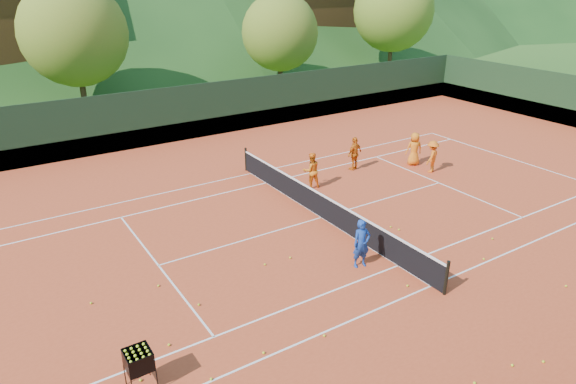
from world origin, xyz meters
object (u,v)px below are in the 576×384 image
student_a (311,170)px  ball_hopper (138,361)px  chalet_mid (156,15)px  student_b (355,153)px  student_d (432,157)px  tennis_net (322,205)px  coach (361,244)px  student_c (414,149)px  chalet_right (307,9)px

student_a → ball_hopper: size_ratio=1.57×
chalet_mid → student_a: bearing=-98.4°
ball_hopper → student_b: bearing=32.5°
student_d → tennis_net: student_d is taller
coach → student_d: (8.15, 4.65, -0.05)m
student_c → chalet_mid: size_ratio=0.13×
coach → chalet_mid: 38.35m
student_b → student_d: size_ratio=1.06×
student_a → student_c: 5.78m
student_d → ball_hopper: size_ratio=1.49×
student_d → student_a: bearing=-36.1°
coach → chalet_mid: chalet_mid is taller
student_c → chalet_mid: bearing=-64.7°
chalet_mid → chalet_right: 14.56m
coach → chalet_right: (21.03, 33.47, 4.44)m
chalet_mid → ball_hopper: bearing=-110.5°
student_a → tennis_net: (-1.36, -2.64, -0.28)m
coach → student_c: same height
student_b → chalet_right: (15.68, 26.65, 4.45)m
student_d → chalet_right: size_ratio=0.12×
tennis_net → chalet_mid: 34.81m
ball_hopper → chalet_mid: 41.64m
coach → chalet_right: bearing=68.8°
student_c → tennis_net: size_ratio=0.13×
coach → tennis_net: size_ratio=0.13×
ball_hopper → chalet_right: chalet_right is taller
student_d → chalet_mid: 33.10m
coach → tennis_net: bearing=84.4°
student_a → student_b: size_ratio=0.99×
coach → student_a: size_ratio=1.01×
tennis_net → student_c: bearing=18.0°
coach → ball_hopper: (-7.46, -1.35, -0.05)m
ball_hopper → chalet_mid: chalet_mid is taller
chalet_right → student_c: bearing=-114.9°
chalet_right → coach: bearing=-122.1°
student_c → chalet_right: (12.87, 27.68, 4.44)m
student_d → chalet_mid: chalet_mid is taller
ball_hopper → chalet_right: (28.49, 34.81, 4.49)m
student_b → tennis_net: 5.47m
coach → chalet_mid: bearing=90.3°
student_a → chalet_right: 33.41m
student_b → student_d: student_b is taller
student_c → ball_hopper: (-15.61, -7.13, -0.05)m
student_b → student_c: (2.81, -1.03, 0.01)m
coach → student_d: size_ratio=1.07×
student_b → ball_hopper: size_ratio=1.58×
chalet_mid → tennis_net: bearing=-100.0°
tennis_net → ball_hopper: tennis_net is taller
ball_hopper → student_c: bearing=24.5°
chalet_right → ball_hopper: bearing=-129.3°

